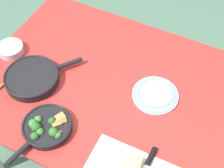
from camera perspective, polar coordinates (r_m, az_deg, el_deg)
ground_plane at (r=2.22m, az=-0.00°, el=-12.38°), size 14.00×14.00×0.00m
dining_table_red at (r=1.62m, az=-0.00°, el=-2.01°), size 1.35×1.00×0.77m
skillet_broccoli at (r=1.43m, az=-11.88°, el=-7.72°), size 0.23×0.34×0.07m
skillet_eggs at (r=1.61m, az=-14.35°, el=1.12°), size 0.31×0.36×0.05m
wooden_spoon at (r=1.65m, az=-19.67°, el=-0.40°), size 0.09×0.38×0.02m
grater_knife at (r=1.35m, az=6.16°, el=-15.04°), size 0.03×0.28×0.02m
cheese_block at (r=1.33m, az=3.66°, el=-14.41°), size 0.08×0.08×0.04m
dinner_plate_stack at (r=1.53m, az=7.94°, el=-1.88°), size 0.23×0.23×0.03m
prep_bowl_steel at (r=1.78m, az=-18.04°, el=6.10°), size 0.14×0.14×0.04m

